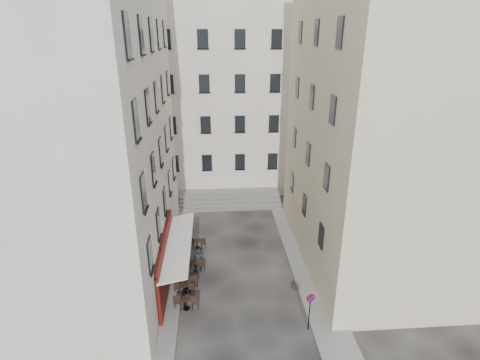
{
  "coord_description": "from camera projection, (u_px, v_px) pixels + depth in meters",
  "views": [
    {
      "loc": [
        -1.35,
        -18.24,
        14.54
      ],
      "look_at": [
        0.27,
        4.0,
        5.69
      ],
      "focal_mm": 28.0,
      "sensor_mm": 36.0,
      "label": 1
    }
  ],
  "objects": [
    {
      "name": "ground",
      "position": [
        240.0,
        293.0,
        22.36
      ],
      "size": [
        90.0,
        90.0,
        0.0
      ],
      "primitive_type": "plane",
      "color": "black",
      "rests_on": "ground"
    },
    {
      "name": "sidewalk_left",
      "position": [
        171.0,
        258.0,
        25.74
      ],
      "size": [
        2.0,
        22.0,
        0.12
      ],
      "primitive_type": "cube",
      "color": "slate",
      "rests_on": "ground"
    },
    {
      "name": "sidewalk_right",
      "position": [
        303.0,
        261.0,
        25.43
      ],
      "size": [
        2.0,
        18.0,
        0.12
      ],
      "primitive_type": "cube",
      "color": "slate",
      "rests_on": "ground"
    },
    {
      "name": "building_left",
      "position": [
        47.0,
        114.0,
        20.63
      ],
      "size": [
        12.2,
        16.2,
        20.6
      ],
      "color": "beige",
      "rests_on": "ground"
    },
    {
      "name": "building_right",
      "position": [
        407.0,
        124.0,
        22.88
      ],
      "size": [
        12.2,
        14.2,
        18.6
      ],
      "color": "beige",
      "rests_on": "ground"
    },
    {
      "name": "building_back",
      "position": [
        216.0,
        89.0,
        36.47
      ],
      "size": [
        18.2,
        10.2,
        18.6
      ],
      "color": "beige",
      "rests_on": "ground"
    },
    {
      "name": "cafe_storefront",
      "position": [
        167.0,
        260.0,
        22.3
      ],
      "size": [
        1.74,
        7.3,
        3.5
      ],
      "color": "#480F0A",
      "rests_on": "ground"
    },
    {
      "name": "stone_steps",
      "position": [
        230.0,
        199.0,
        33.87
      ],
      "size": [
        9.0,
        3.15,
        0.8
      ],
      "color": "slate",
      "rests_on": "ground"
    },
    {
      "name": "bollard_near",
      "position": [
        184.0,
        300.0,
        21.02
      ],
      "size": [
        0.12,
        0.12,
        0.98
      ],
      "color": "black",
      "rests_on": "ground"
    },
    {
      "name": "bollard_mid",
      "position": [
        188.0,
        264.0,
        24.26
      ],
      "size": [
        0.12,
        0.12,
        0.98
      ],
      "color": "black",
      "rests_on": "ground"
    },
    {
      "name": "bollard_far",
      "position": [
        190.0,
        236.0,
        27.51
      ],
      "size": [
        0.12,
        0.12,
        0.98
      ],
      "color": "black",
      "rests_on": "ground"
    },
    {
      "name": "no_parking_sign",
      "position": [
        310.0,
        304.0,
        19.0
      ],
      "size": [
        0.53,
        0.13,
        2.32
      ],
      "rotation": [
        0.0,
        0.0,
        0.14
      ],
      "color": "black",
      "rests_on": "ground"
    },
    {
      "name": "bistro_table_a",
      "position": [
        186.0,
        302.0,
        20.9
      ],
      "size": [
        1.39,
        0.65,
        0.98
      ],
      "color": "black",
      "rests_on": "ground"
    },
    {
      "name": "bistro_table_b",
      "position": [
        184.0,
        287.0,
        22.16
      ],
      "size": [
        1.2,
        0.56,
        0.84
      ],
      "color": "black",
      "rests_on": "ground"
    },
    {
      "name": "bistro_table_c",
      "position": [
        186.0,
        281.0,
        22.61
      ],
      "size": [
        1.41,
        0.66,
        0.99
      ],
      "color": "black",
      "rests_on": "ground"
    },
    {
      "name": "bistro_table_d",
      "position": [
        195.0,
        265.0,
        24.27
      ],
      "size": [
        1.29,
        0.61,
        0.91
      ],
      "color": "black",
      "rests_on": "ground"
    },
    {
      "name": "bistro_table_e",
      "position": [
        197.0,
        243.0,
        26.86
      ],
      "size": [
        1.19,
        0.56,
        0.84
      ],
      "color": "black",
      "rests_on": "ground"
    },
    {
      "name": "pedestrian",
      "position": [
        198.0,
        260.0,
        24.09
      ],
      "size": [
        0.64,
        0.45,
        1.68
      ],
      "primitive_type": "imported",
      "rotation": [
        0.0,
        0.0,
        3.22
      ],
      "color": "black",
      "rests_on": "ground"
    }
  ]
}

